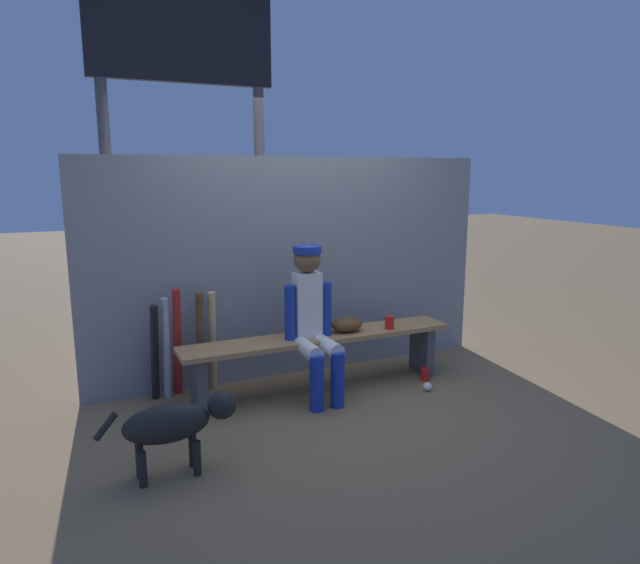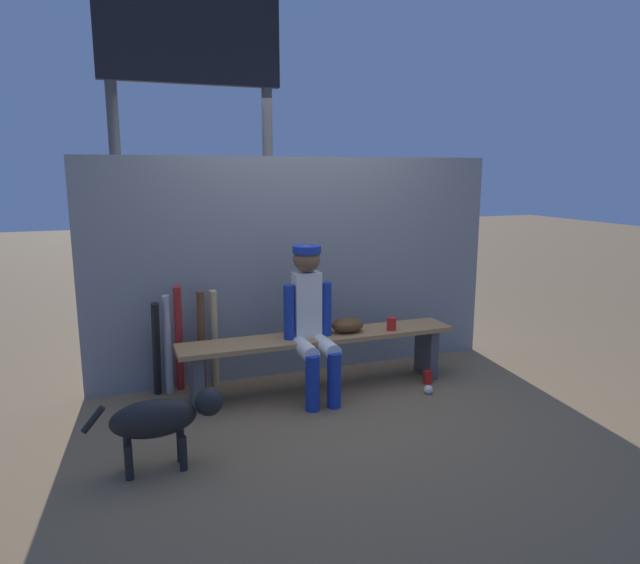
% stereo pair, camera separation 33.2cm
% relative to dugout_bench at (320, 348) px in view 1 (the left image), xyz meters
% --- Properties ---
extents(ground_plane, '(30.00, 30.00, 0.00)m').
position_rel_dugout_bench_xyz_m(ground_plane, '(0.00, 0.00, -0.37)').
color(ground_plane, brown).
extents(chainlink_fence, '(3.74, 0.03, 1.95)m').
position_rel_dugout_bench_xyz_m(chainlink_fence, '(0.00, 0.49, 0.60)').
color(chainlink_fence, gray).
rests_on(chainlink_fence, ground_plane).
extents(dugout_bench, '(2.35, 0.36, 0.48)m').
position_rel_dugout_bench_xyz_m(dugout_bench, '(0.00, 0.00, 0.00)').
color(dugout_bench, '#AD7F4C').
rests_on(dugout_bench, ground_plane).
extents(player_seated, '(0.41, 0.55, 1.24)m').
position_rel_dugout_bench_xyz_m(player_seated, '(-0.11, -0.11, 0.30)').
color(player_seated, silver).
rests_on(player_seated, ground_plane).
extents(baseball_glove, '(0.28, 0.20, 0.12)m').
position_rel_dugout_bench_xyz_m(baseball_glove, '(0.25, 0.00, 0.17)').
color(baseball_glove, '#593819').
rests_on(baseball_glove, dugout_bench).
extents(bat_wood_natural, '(0.07, 0.14, 0.85)m').
position_rel_dugout_bench_xyz_m(bat_wood_natural, '(-0.82, 0.38, 0.06)').
color(bat_wood_natural, tan).
rests_on(bat_wood_natural, ground_plane).
extents(bat_wood_dark, '(0.07, 0.13, 0.87)m').
position_rel_dugout_bench_xyz_m(bat_wood_dark, '(-0.93, 0.32, 0.06)').
color(bat_wood_dark, brown).
rests_on(bat_wood_dark, ground_plane).
extents(bat_aluminum_red, '(0.08, 0.25, 0.93)m').
position_rel_dugout_bench_xyz_m(bat_aluminum_red, '(-1.11, 0.34, 0.09)').
color(bat_aluminum_red, '#B22323').
rests_on(bat_aluminum_red, ground_plane).
extents(bat_aluminum_silver, '(0.07, 0.15, 0.85)m').
position_rel_dugout_bench_xyz_m(bat_aluminum_silver, '(-1.20, 0.34, 0.05)').
color(bat_aluminum_silver, '#B7B7BC').
rests_on(bat_aluminum_silver, ground_plane).
extents(bat_aluminum_black, '(0.07, 0.21, 0.81)m').
position_rel_dugout_bench_xyz_m(bat_aluminum_black, '(-1.30, 0.32, 0.03)').
color(bat_aluminum_black, black).
rests_on(bat_aluminum_black, ground_plane).
extents(baseball, '(0.07, 0.07, 0.07)m').
position_rel_dugout_bench_xyz_m(baseball, '(0.81, -0.41, -0.33)').
color(baseball, white).
rests_on(baseball, ground_plane).
extents(cup_on_ground, '(0.08, 0.08, 0.11)m').
position_rel_dugout_bench_xyz_m(cup_on_ground, '(0.93, -0.19, -0.32)').
color(cup_on_ground, red).
rests_on(cup_on_ground, ground_plane).
extents(cup_on_bench, '(0.08, 0.08, 0.11)m').
position_rel_dugout_bench_xyz_m(cup_on_bench, '(0.62, -0.08, 0.17)').
color(cup_on_bench, red).
rests_on(cup_on_bench, dugout_bench).
extents(scoreboard, '(1.90, 0.27, 3.66)m').
position_rel_dugout_bench_xyz_m(scoreboard, '(-0.74, 1.17, 2.15)').
color(scoreboard, '#3F3F42').
rests_on(scoreboard, ground_plane).
extents(dog, '(0.84, 0.20, 0.49)m').
position_rel_dugout_bench_xyz_m(dog, '(-1.36, -0.88, -0.04)').
color(dog, black).
rests_on(dog, ground_plane).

